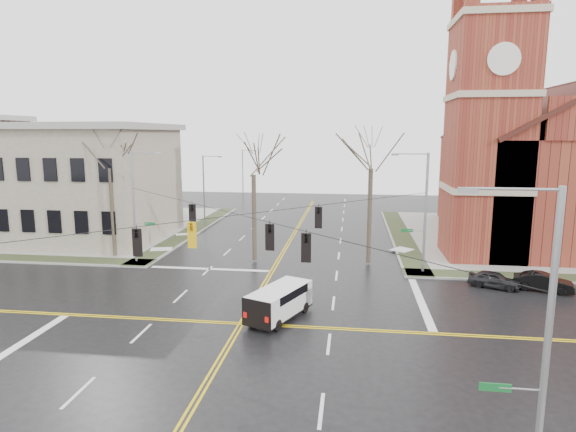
# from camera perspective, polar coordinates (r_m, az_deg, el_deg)

# --- Properties ---
(ground) EXTENTS (120.00, 120.00, 0.00)m
(ground) POSITION_cam_1_polar(r_m,az_deg,el_deg) (27.76, -5.56, -12.58)
(ground) COLOR black
(ground) RESTS_ON ground
(sidewalks) EXTENTS (80.00, 80.00, 0.17)m
(sidewalks) POSITION_cam_1_polar(r_m,az_deg,el_deg) (27.73, -5.56, -12.43)
(sidewalks) COLOR gray
(sidewalks) RESTS_ON ground
(road_markings) EXTENTS (100.00, 100.00, 0.01)m
(road_markings) POSITION_cam_1_polar(r_m,az_deg,el_deg) (27.75, -5.56, -12.57)
(road_markings) COLOR gold
(road_markings) RESTS_ON ground
(church) EXTENTS (24.28, 27.48, 27.50)m
(church) POSITION_cam_1_polar(r_m,az_deg,el_deg) (53.25, 28.42, 6.33)
(church) COLOR maroon
(church) RESTS_ON ground
(civic_building_a) EXTENTS (18.00, 14.00, 11.00)m
(civic_building_a) POSITION_cam_1_polar(r_m,az_deg,el_deg) (53.21, -24.24, 3.46)
(civic_building_a) COLOR gray
(civic_building_a) RESTS_ON ground
(signal_pole_ne) EXTENTS (2.75, 0.22, 9.00)m
(signal_pole_ne) POSITION_cam_1_polar(r_m,az_deg,el_deg) (37.30, 15.73, 0.78)
(signal_pole_ne) COLOR gray
(signal_pole_ne) RESTS_ON ground
(signal_pole_nw) EXTENTS (2.75, 0.22, 9.00)m
(signal_pole_nw) POSITION_cam_1_polar(r_m,az_deg,el_deg) (40.76, -17.62, 1.42)
(signal_pole_nw) COLOR gray
(signal_pole_nw) RESTS_ON ground
(signal_pole_se) EXTENTS (2.75, 0.22, 9.00)m
(signal_pole_se) POSITION_cam_1_polar(r_m,az_deg,el_deg) (15.54, 27.84, -12.42)
(signal_pole_se) COLOR gray
(signal_pole_se) RESTS_ON ground
(span_wires) EXTENTS (23.02, 23.02, 0.03)m
(span_wires) POSITION_cam_1_polar(r_m,az_deg,el_deg) (26.05, -5.78, 0.15)
(span_wires) COLOR black
(span_wires) RESTS_ON ground
(traffic_signals) EXTENTS (8.21, 8.26, 1.30)m
(traffic_signals) POSITION_cam_1_polar(r_m,az_deg,el_deg) (25.55, -6.09, -1.76)
(traffic_signals) COLOR black
(traffic_signals) RESTS_ON ground
(streetlight_north_a) EXTENTS (2.30, 0.20, 8.00)m
(streetlight_north_a) POSITION_cam_1_polar(r_m,az_deg,el_deg) (55.86, -9.81, 3.37)
(streetlight_north_a) COLOR gray
(streetlight_north_a) RESTS_ON ground
(streetlight_north_b) EXTENTS (2.30, 0.20, 8.00)m
(streetlight_north_b) POSITION_cam_1_polar(r_m,az_deg,el_deg) (75.10, -5.27, 5.07)
(streetlight_north_b) COLOR gray
(streetlight_north_b) RESTS_ON ground
(cargo_van) EXTENTS (3.55, 5.09, 1.82)m
(cargo_van) POSITION_cam_1_polar(r_m,az_deg,el_deg) (28.13, -0.83, -9.88)
(cargo_van) COLOR silver
(cargo_van) RESTS_ON ground
(parked_car_a) EXTENTS (3.66, 2.57, 1.16)m
(parked_car_a) POSITION_cam_1_polar(r_m,az_deg,el_deg) (36.40, 23.25, -6.92)
(parked_car_a) COLOR black
(parked_car_a) RESTS_ON ground
(parked_car_b) EXTENTS (3.95, 2.43, 1.23)m
(parked_car_b) POSITION_cam_1_polar(r_m,az_deg,el_deg) (37.09, 28.02, -6.92)
(parked_car_b) COLOR black
(parked_car_b) RESTS_ON ground
(tree_nw_far) EXTENTS (4.00, 4.00, 11.27)m
(tree_nw_far) POSITION_cam_1_polar(r_m,az_deg,el_deg) (43.04, -20.40, 5.99)
(tree_nw_far) COLOR #3C3126
(tree_nw_far) RESTS_ON ground
(tree_nw_near) EXTENTS (4.00, 4.00, 10.64)m
(tree_nw_near) POSITION_cam_1_polar(r_m,az_deg,el_deg) (39.01, -4.11, 5.58)
(tree_nw_near) COLOR #3C3126
(tree_nw_near) RESTS_ON ground
(tree_ne) EXTENTS (4.00, 4.00, 11.48)m
(tree_ne) POSITION_cam_1_polar(r_m,az_deg,el_deg) (38.63, 9.82, 6.31)
(tree_ne) COLOR #3C3126
(tree_ne) RESTS_ON ground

